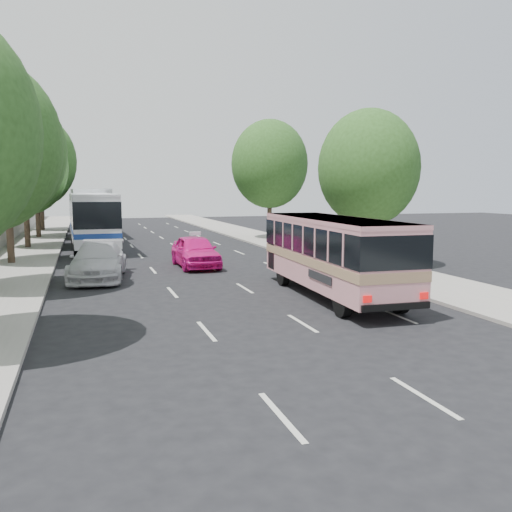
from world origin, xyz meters
name	(u,v)px	position (x,y,z in m)	size (l,w,h in m)	color
ground	(250,311)	(0.00, 0.00, 0.00)	(120.00, 120.00, 0.00)	black
sidewalk_left	(27,251)	(-8.50, 20.00, 0.07)	(4.00, 90.00, 0.15)	#9E998E
sidewalk_right	(281,243)	(8.50, 20.00, 0.06)	(4.00, 90.00, 0.12)	#9E998E
tree_left_c	(7,146)	(-8.62, 13.94, 6.12)	(6.00, 6.00, 9.35)	#38281E
tree_left_d	(25,163)	(-8.52, 21.94, 5.63)	(5.52, 5.52, 8.60)	#38281E
tree_left_e	(36,157)	(-8.42, 29.94, 6.43)	(6.30, 6.30, 9.82)	#38281E
tree_left_f	(41,167)	(-8.62, 37.94, 6.00)	(5.88, 5.88, 9.16)	#38281E
tree_right_near	(371,164)	(8.78, 7.94, 5.20)	(5.10, 5.10, 7.95)	#38281E
tree_right_far	(271,161)	(9.08, 23.94, 6.12)	(6.00, 6.00, 9.35)	#38281E
pink_bus	(332,248)	(3.58, 1.39, 1.81)	(2.67, 9.21, 2.91)	#D58991
pink_taxi	(195,251)	(0.32, 10.52, 0.81)	(1.92, 4.76, 1.62)	#E21384
white_pickup	(98,261)	(-4.50, 8.12, 0.80)	(2.24, 5.50, 1.60)	silver
tour_coach_front	(92,216)	(-4.50, 20.98, 2.20)	(3.05, 12.29, 3.65)	white
tour_coach_rear	(89,207)	(-4.50, 32.98, 2.40)	(3.32, 13.40, 3.98)	silver
taxi_roof_sign	(195,234)	(0.32, 10.52, 1.71)	(0.55, 0.18, 0.18)	silver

